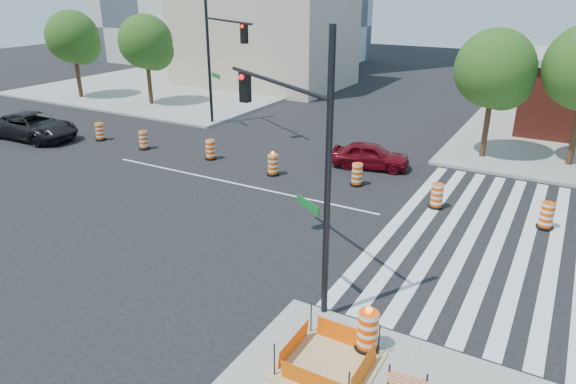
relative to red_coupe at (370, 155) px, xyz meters
The scene contains 21 objects.
ground 6.88m from the red_coupe, 132.31° to the right, with size 120.00×120.00×0.00m, color black.
sidewalk_nw 26.06m from the red_coupe, 150.24° to the left, with size 22.00×22.00×0.15m, color gray.
crosswalk_east 8.14m from the red_coupe, 38.65° to the right, with size 6.75×13.50×0.01m.
lane_centerline 6.88m from the red_coupe, 132.31° to the right, with size 14.00×0.12×0.01m, color silver.
excavation_pit 14.74m from the red_coupe, 72.68° to the right, with size 2.20×2.20×0.90m.
beige_midrise 24.12m from the red_coupe, 134.46° to the left, with size 14.00×10.00×10.00m, color #B7A58C.
red_coupe is the anchor object (origin of this frame).
dark_suv 19.56m from the red_coupe, 165.84° to the right, with size 2.53×5.49×1.53m, color black.
signal_pole_se 12.17m from the red_coupe, 79.83° to the right, with size 4.89×3.05×7.46m.
signal_pole_nw 11.67m from the red_coupe, 168.17° to the left, with size 5.46×3.30×8.26m.
pit_drum 13.98m from the red_coupe, 69.21° to the right, with size 0.62×0.62×1.23m.
tree_north_a 26.65m from the red_coupe, behind, with size 3.95×3.95×6.71m.
tree_north_b 20.43m from the red_coupe, 164.64° to the left, with size 3.85×3.85×6.55m.
tree_north_c 7.30m from the red_coupe, 42.91° to the left, with size 3.85×3.85×6.54m.
median_drum_0 15.71m from the red_coupe, 168.51° to the right, with size 0.60×0.60×1.02m.
median_drum_1 12.35m from the red_coupe, 165.09° to the right, with size 0.60×0.60×1.02m.
median_drum_2 8.16m from the red_coupe, 160.05° to the right, with size 0.60×0.60×1.02m.
median_drum_3 4.87m from the red_coupe, 138.11° to the right, with size 0.60×0.60×1.18m.
median_drum_4 2.57m from the red_coupe, 82.03° to the right, with size 0.60×0.60×1.02m.
median_drum_5 5.29m from the red_coupe, 38.73° to the right, with size 0.60×0.60×1.02m.
median_drum_6 8.75m from the red_coupe, 21.60° to the right, with size 0.60×0.60×1.02m.
Camera 1 is at (12.91, -17.78, 8.39)m, focal length 32.00 mm.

